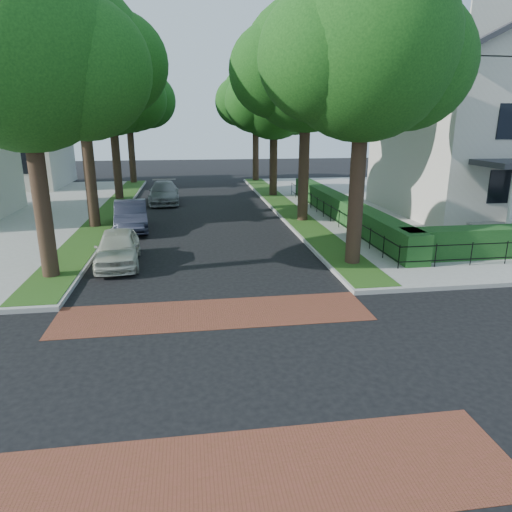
% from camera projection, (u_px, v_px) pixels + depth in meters
% --- Properties ---
extents(ground, '(120.00, 120.00, 0.00)m').
position_uv_depth(ground, '(223.00, 371.00, 10.16)').
color(ground, black).
rests_on(ground, ground).
extents(sidewalk_ne, '(30.00, 30.00, 0.15)m').
position_uv_depth(sidewalk_ne, '(490.00, 203.00, 30.85)').
color(sidewalk_ne, gray).
rests_on(sidewalk_ne, ground).
extents(crosswalk_far, '(9.00, 2.20, 0.01)m').
position_uv_depth(crosswalk_far, '(215.00, 314.00, 13.19)').
color(crosswalk_far, brown).
rests_on(crosswalk_far, ground).
extents(crosswalk_near, '(9.00, 2.20, 0.01)m').
position_uv_depth(crosswalk_near, '(238.00, 477.00, 7.12)').
color(crosswalk_near, brown).
rests_on(crosswalk_near, ground).
extents(grass_strip_ne, '(1.60, 29.80, 0.02)m').
position_uv_depth(grass_strip_ne, '(285.00, 207.00, 28.98)').
color(grass_strip_ne, '#244614').
rests_on(grass_strip_ne, sidewalk_ne).
extents(grass_strip_nw, '(1.60, 29.80, 0.02)m').
position_uv_depth(grass_strip_nw, '(110.00, 211.00, 27.50)').
color(grass_strip_nw, '#244614').
rests_on(grass_strip_nw, sidewalk_nw).
extents(tree_right_near, '(7.75, 6.67, 10.66)m').
position_uv_depth(tree_right_near, '(366.00, 52.00, 15.64)').
color(tree_right_near, black).
rests_on(tree_right_near, sidewalk_ne).
extents(tree_right_mid, '(8.25, 7.09, 11.22)m').
position_uv_depth(tree_right_mid, '(308.00, 67.00, 23.15)').
color(tree_right_mid, black).
rests_on(tree_right_mid, sidewalk_ne).
extents(tree_right_far, '(7.25, 6.23, 9.74)m').
position_uv_depth(tree_right_far, '(275.00, 99.00, 31.97)').
color(tree_right_far, black).
rests_on(tree_right_far, sidewalk_ne).
extents(tree_right_back, '(7.50, 6.45, 10.20)m').
position_uv_depth(tree_right_back, '(256.00, 99.00, 40.42)').
color(tree_right_back, black).
rests_on(tree_right_back, sidewalk_ne).
extents(tree_left_near, '(7.50, 6.45, 10.20)m').
position_uv_depth(tree_left_near, '(28.00, 57.00, 14.22)').
color(tree_left_near, black).
rests_on(tree_left_near, sidewalk_nw).
extents(tree_left_mid, '(8.00, 6.88, 11.48)m').
position_uv_depth(tree_left_mid, '(81.00, 56.00, 21.53)').
color(tree_left_mid, black).
rests_on(tree_left_mid, sidewalk_nw).
extents(tree_left_far, '(7.00, 6.02, 9.86)m').
position_uv_depth(tree_left_far, '(113.00, 94.00, 30.39)').
color(tree_left_far, black).
rests_on(tree_left_far, sidewalk_nw).
extents(tree_left_back, '(7.75, 6.66, 10.44)m').
position_uv_depth(tree_left_back, '(129.00, 97.00, 38.87)').
color(tree_left_back, black).
rests_on(tree_left_back, sidewalk_nw).
extents(hedge_main_road, '(1.00, 18.00, 1.20)m').
position_uv_depth(hedge_main_road, '(341.00, 208.00, 25.24)').
color(hedge_main_road, '#153F18').
rests_on(hedge_main_road, sidewalk_ne).
extents(fence_main_road, '(0.06, 18.00, 0.90)m').
position_uv_depth(fence_main_road, '(327.00, 211.00, 25.17)').
color(fence_main_road, black).
rests_on(fence_main_road, sidewalk_ne).
extents(house_victorian, '(13.00, 13.05, 12.48)m').
position_uv_depth(house_victorian, '(507.00, 109.00, 25.97)').
color(house_victorian, beige).
rests_on(house_victorian, sidewalk_ne).
extents(house_left_far, '(10.00, 9.00, 10.14)m').
position_uv_depth(house_left_far, '(2.00, 126.00, 36.98)').
color(house_left_far, beige).
rests_on(house_left_far, sidewalk_nw).
extents(parked_car_front, '(1.90, 4.10, 1.36)m').
position_uv_depth(parked_car_front, '(118.00, 248.00, 17.56)').
color(parked_car_front, beige).
rests_on(parked_car_front, ground).
extents(parked_car_middle, '(2.08, 4.65, 1.48)m').
position_uv_depth(parked_car_middle, '(131.00, 216.00, 23.23)').
color(parked_car_middle, '#212332').
rests_on(parked_car_middle, ground).
extents(parked_car_rear, '(2.15, 4.95, 1.42)m').
position_uv_depth(parked_car_rear, '(164.00, 193.00, 31.07)').
color(parked_car_rear, gray).
rests_on(parked_car_rear, ground).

